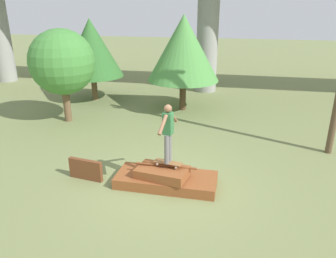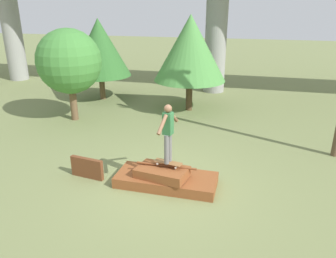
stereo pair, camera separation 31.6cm
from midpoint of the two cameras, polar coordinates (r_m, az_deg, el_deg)
ground_plane at (r=8.62m, az=0.76°, el=-9.66°), size 80.00×80.00×0.00m
scrap_pile at (r=8.51m, az=0.59°, el=-8.56°), size 2.58×1.13×0.57m
scrap_plank_loose at (r=9.05m, az=-12.94°, el=-6.63°), size 0.96×0.25×0.56m
skateboard at (r=8.29m, az=1.10°, el=-5.87°), size 0.75×0.35×0.09m
skater at (r=7.94m, az=1.14°, el=-0.21°), size 0.29×1.10×1.51m
tree_behind_left at (r=14.04m, az=4.55°, el=13.83°), size 3.04×3.04×4.03m
tree_behind_right at (r=16.14m, az=-11.30°, el=13.73°), size 2.89×2.89×3.81m
tree_mid_back at (r=13.27m, az=-16.18°, el=11.20°), size 2.48×2.48×3.58m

